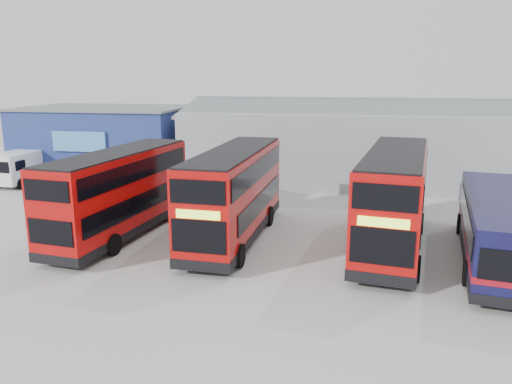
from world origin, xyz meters
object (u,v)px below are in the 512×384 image
(double_decker_centre, at_px, (234,195))
(single_decker_blue, at_px, (496,230))
(office_block, at_px, (107,140))
(double_decker_right, at_px, (393,201))
(double_decker_left, at_px, (120,195))
(maintenance_shed, at_px, (398,143))
(panel_van, at_px, (24,165))

(double_decker_centre, height_order, single_decker_blue, double_decker_centre)
(office_block, bearing_deg, double_decker_right, -34.10)
(double_decker_left, bearing_deg, maintenance_shed, -123.39)
(office_block, relative_size, double_decker_right, 1.17)
(double_decker_left, distance_m, double_decker_right, 12.56)
(double_decker_centre, bearing_deg, panel_van, 154.69)
(double_decker_right, height_order, panel_van, double_decker_right)
(single_decker_blue, bearing_deg, panel_van, -10.62)
(maintenance_shed, height_order, double_decker_centre, maintenance_shed)
(office_block, xyz_separation_m, single_decker_blue, (24.47, -14.93, -1.18))
(office_block, distance_m, double_decker_centre, 19.26)
(double_decker_left, relative_size, panel_van, 1.83)
(single_decker_blue, bearing_deg, double_decker_centre, 3.84)
(panel_van, bearing_deg, double_decker_right, -17.90)
(office_block, xyz_separation_m, double_decker_centre, (13.33, -13.90, -0.48))
(double_decker_centre, bearing_deg, maintenance_shed, 64.00)
(double_decker_left, relative_size, double_decker_centre, 0.98)
(double_decker_left, xyz_separation_m, double_decker_centre, (5.41, 0.59, 0.06))
(double_decker_centre, distance_m, single_decker_blue, 11.20)
(double_decker_centre, distance_m, panel_van, 19.71)
(maintenance_shed, height_order, double_decker_right, maintenance_shed)
(double_decker_centre, xyz_separation_m, panel_van, (-17.41, 9.22, -0.81))
(double_decker_left, distance_m, single_decker_blue, 16.56)
(double_decker_left, bearing_deg, office_block, -54.24)
(office_block, relative_size, maintenance_shed, 0.40)
(double_decker_centre, bearing_deg, double_decker_left, -171.17)
(double_decker_right, xyz_separation_m, single_decker_blue, (4.00, -1.07, -0.77))
(double_decker_centre, height_order, panel_van, double_decker_centre)
(single_decker_blue, bearing_deg, double_decker_right, -5.86)
(double_decker_left, relative_size, single_decker_blue, 0.93)
(double_decker_centre, height_order, double_decker_right, double_decker_right)
(maintenance_shed, bearing_deg, office_block, -174.79)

